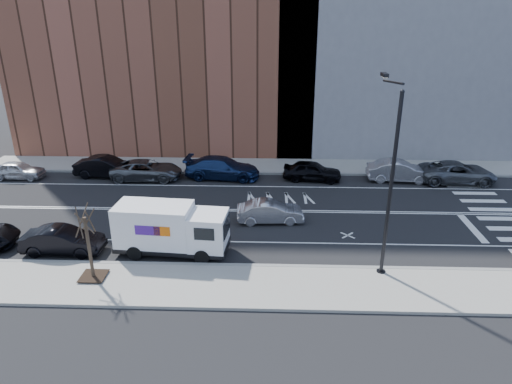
# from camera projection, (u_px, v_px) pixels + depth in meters

# --- Properties ---
(ground) EXTENTS (120.00, 120.00, 0.00)m
(ground) POSITION_uv_depth(u_px,v_px,m) (247.00, 210.00, 29.64)
(ground) COLOR black
(ground) RESTS_ON ground
(sidewalk_near) EXTENTS (44.00, 3.60, 0.15)m
(sidewalk_near) POSITION_uv_depth(u_px,v_px,m) (238.00, 286.00, 21.46)
(sidewalk_near) COLOR gray
(sidewalk_near) RESTS_ON ground
(sidewalk_far) EXTENTS (44.00, 3.60, 0.15)m
(sidewalk_far) POSITION_uv_depth(u_px,v_px,m) (253.00, 166.00, 37.76)
(sidewalk_far) COLOR gray
(sidewalk_far) RESTS_ON ground
(curb_near) EXTENTS (44.00, 0.25, 0.17)m
(curb_near) POSITION_uv_depth(u_px,v_px,m) (240.00, 266.00, 23.12)
(curb_near) COLOR gray
(curb_near) RESTS_ON ground
(curb_far) EXTENTS (44.00, 0.25, 0.17)m
(curb_far) POSITION_uv_depth(u_px,v_px,m) (252.00, 173.00, 36.09)
(curb_far) COLOR gray
(curb_far) RESTS_ON ground
(crosswalk) EXTENTS (3.00, 14.00, 0.01)m
(crosswalk) POSITION_uv_depth(u_px,v_px,m) (497.00, 214.00, 29.13)
(crosswalk) COLOR white
(crosswalk) RESTS_ON ground
(road_markings) EXTENTS (40.00, 8.60, 0.01)m
(road_markings) POSITION_uv_depth(u_px,v_px,m) (247.00, 210.00, 29.63)
(road_markings) COLOR white
(road_markings) RESTS_ON ground
(bldg_brick) EXTENTS (26.00, 10.00, 22.00)m
(bldg_brick) POSITION_uv_depth(u_px,v_px,m) (165.00, 23.00, 40.21)
(bldg_brick) COLOR brown
(bldg_brick) RESTS_ON ground
(streetlight) EXTENTS (0.44, 4.02, 9.34)m
(streetlight) POSITION_uv_depth(u_px,v_px,m) (389.00, 174.00, 21.10)
(streetlight) COLOR black
(streetlight) RESTS_ON ground
(street_tree) EXTENTS (1.20, 1.20, 3.75)m
(street_tree) POSITION_uv_depth(u_px,v_px,m) (90.00, 254.00, 21.53)
(street_tree) COLOR black
(street_tree) RESTS_ON ground
(fedex_van) EXTENTS (6.11, 2.52, 2.73)m
(fedex_van) POSITION_uv_depth(u_px,v_px,m) (171.00, 229.00, 24.03)
(fedex_van) COLOR black
(fedex_van) RESTS_ON ground
(far_parked_a) EXTENTS (3.99, 1.66, 1.35)m
(far_parked_a) POSITION_uv_depth(u_px,v_px,m) (18.00, 170.00, 34.97)
(far_parked_a) COLOR #B1B1B6
(far_parked_a) RESTS_ON ground
(far_parked_b) EXTENTS (4.97, 2.06, 1.60)m
(far_parked_b) POSITION_uv_depth(u_px,v_px,m) (107.00, 167.00, 35.25)
(far_parked_b) COLOR black
(far_parked_b) RESTS_ON ground
(far_parked_c) EXTENTS (5.38, 2.57, 1.48)m
(far_parked_c) POSITION_uv_depth(u_px,v_px,m) (146.00, 170.00, 34.79)
(far_parked_c) COLOR #55595D
(far_parked_c) RESTS_ON ground
(far_parked_d) EXTENTS (5.90, 2.85, 1.66)m
(far_parked_d) POSITION_uv_depth(u_px,v_px,m) (222.00, 168.00, 34.98)
(far_parked_d) COLOR navy
(far_parked_d) RESTS_ON ground
(far_parked_e) EXTENTS (4.55, 2.26, 1.49)m
(far_parked_e) POSITION_uv_depth(u_px,v_px,m) (312.00, 171.00, 34.59)
(far_parked_e) COLOR black
(far_parked_e) RESTS_ON ground
(far_parked_f) EXTENTS (4.89, 1.94, 1.58)m
(far_parked_f) POSITION_uv_depth(u_px,v_px,m) (399.00, 171.00, 34.41)
(far_parked_f) COLOR #A3A3A7
(far_parked_f) RESTS_ON ground
(far_parked_g) EXTENTS (5.68, 2.68, 1.57)m
(far_parked_g) POSITION_uv_depth(u_px,v_px,m) (457.00, 172.00, 34.15)
(far_parked_g) COLOR #515459
(far_parked_g) RESTS_ON ground
(driving_sedan) EXTENTS (4.15, 1.70, 1.34)m
(driving_sedan) POSITION_uv_depth(u_px,v_px,m) (270.00, 212.00, 27.86)
(driving_sedan) COLOR #BBBABF
(driving_sedan) RESTS_ON ground
(near_parked_rear_a) EXTENTS (4.33, 1.57, 1.42)m
(near_parked_rear_a) POSITION_uv_depth(u_px,v_px,m) (63.00, 241.00, 24.31)
(near_parked_rear_a) COLOR black
(near_parked_rear_a) RESTS_ON ground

